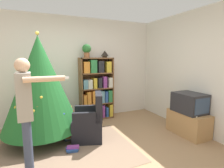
% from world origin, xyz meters
% --- Properties ---
extents(ground_plane, '(14.00, 14.00, 0.00)m').
position_xyz_m(ground_plane, '(0.00, 0.00, 0.00)').
color(ground_plane, '#9E7A56').
extents(wall_back, '(8.00, 0.10, 2.60)m').
position_xyz_m(wall_back, '(0.00, 2.10, 1.30)').
color(wall_back, silver).
rests_on(wall_back, ground_plane).
extents(wall_right, '(0.10, 8.00, 2.60)m').
position_xyz_m(wall_right, '(2.39, 0.00, 1.30)').
color(wall_right, silver).
rests_on(wall_right, ground_plane).
extents(area_rug, '(2.39, 1.63, 0.01)m').
position_xyz_m(area_rug, '(-0.41, 0.45, 0.00)').
color(area_rug, '#7F6651').
rests_on(area_rug, ground_plane).
extents(bookshelf, '(0.86, 0.33, 1.60)m').
position_xyz_m(bookshelf, '(0.68, 1.86, 0.77)').
color(bookshelf, brown).
rests_on(bookshelf, ground_plane).
extents(tv_stand, '(0.45, 0.82, 0.48)m').
position_xyz_m(tv_stand, '(2.09, 0.15, 0.24)').
color(tv_stand, tan).
rests_on(tv_stand, ground_plane).
extents(television, '(0.47, 0.60, 0.40)m').
position_xyz_m(television, '(2.09, 0.15, 0.68)').
color(television, '#28282D').
rests_on(television, tv_stand).
extents(game_remote, '(0.04, 0.12, 0.02)m').
position_xyz_m(game_remote, '(1.96, -0.10, 0.49)').
color(game_remote, white).
rests_on(game_remote, tv_stand).
extents(christmas_tree, '(1.44, 1.44, 2.07)m').
position_xyz_m(christmas_tree, '(-0.69, 1.18, 1.11)').
color(christmas_tree, '#4C3323').
rests_on(christmas_tree, ground_plane).
extents(armchair, '(0.72, 0.71, 0.92)m').
position_xyz_m(armchair, '(0.15, 0.79, 0.32)').
color(armchair, black).
rests_on(armchair, ground_plane).
extents(standing_person, '(0.63, 0.47, 1.59)m').
position_xyz_m(standing_person, '(-0.91, 0.10, 0.94)').
color(standing_person, '#38425B').
rests_on(standing_person, ground_plane).
extents(potted_plant, '(0.22, 0.22, 0.33)m').
position_xyz_m(potted_plant, '(0.44, 1.87, 1.79)').
color(potted_plant, '#935B38').
rests_on(potted_plant, bookshelf).
extents(table_lamp, '(0.20, 0.20, 0.18)m').
position_xyz_m(table_lamp, '(0.92, 1.87, 1.70)').
color(table_lamp, '#473828').
rests_on(table_lamp, bookshelf).
extents(book_pile_near_tree, '(0.23, 0.20, 0.11)m').
position_xyz_m(book_pile_near_tree, '(-0.23, 0.92, 0.05)').
color(book_pile_near_tree, '#232328').
rests_on(book_pile_near_tree, ground_plane).
extents(book_pile_by_chair, '(0.24, 0.17, 0.09)m').
position_xyz_m(book_pile_by_chair, '(-0.26, 0.46, 0.05)').
color(book_pile_by_chair, '#284C93').
rests_on(book_pile_by_chair, ground_plane).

